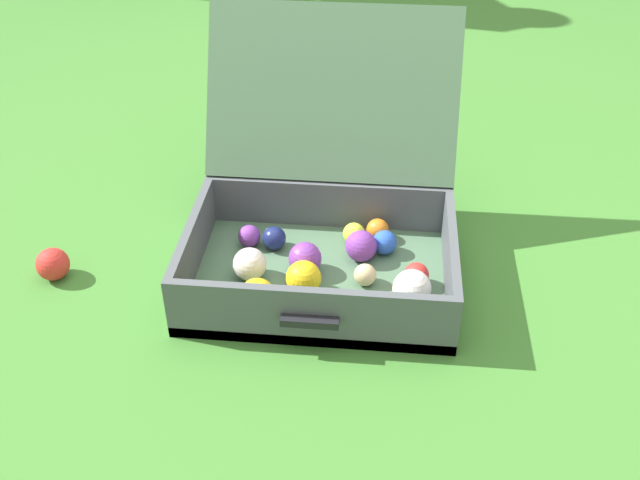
# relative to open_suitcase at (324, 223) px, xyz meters

# --- Properties ---
(ground_plane) EXTENTS (16.00, 16.00, 0.00)m
(ground_plane) POSITION_rel_open_suitcase_xyz_m (0.06, -0.05, -0.11)
(ground_plane) COLOR #3D7A2D
(open_suitcase) EXTENTS (0.56, 0.61, 0.48)m
(open_suitcase) POSITION_rel_open_suitcase_xyz_m (0.00, 0.00, 0.00)
(open_suitcase) COLOR #4C7051
(open_suitcase) RESTS_ON ground
(stray_ball_on_grass) EXTENTS (0.07, 0.07, 0.07)m
(stray_ball_on_grass) POSITION_rel_open_suitcase_xyz_m (-0.57, -0.10, -0.07)
(stray_ball_on_grass) COLOR red
(stray_ball_on_grass) RESTS_ON ground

